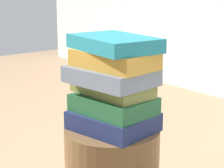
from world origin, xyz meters
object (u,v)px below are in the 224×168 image
(book_olive, at_px, (112,88))
(book_ochre, at_px, (114,59))
(book_forest, at_px, (114,104))
(book_slate, at_px, (111,76))
(book_navy, at_px, (113,121))
(book_teal, at_px, (113,43))

(book_olive, distance_m, book_ochre, 0.11)
(book_forest, height_order, book_slate, book_slate)
(book_slate, bearing_deg, book_navy, 49.60)
(book_navy, height_order, book_teal, book_teal)
(book_navy, relative_size, book_olive, 0.95)
(book_olive, distance_m, book_teal, 0.15)
(book_navy, relative_size, book_teal, 0.89)
(book_forest, bearing_deg, book_olive, 150.81)
(book_slate, height_order, book_teal, book_teal)
(book_navy, height_order, book_slate, book_slate)
(book_forest, bearing_deg, book_teal, 141.66)
(book_teal, bearing_deg, book_ochre, -23.99)
(book_olive, height_order, book_teal, book_teal)
(book_forest, height_order, book_olive, book_olive)
(book_slate, bearing_deg, book_forest, 43.57)
(book_olive, xyz_separation_m, book_ochre, (0.02, -0.01, 0.10))
(book_ochre, xyz_separation_m, book_teal, (-0.01, 0.01, 0.05))
(book_navy, bearing_deg, book_slate, -133.62)
(book_navy, distance_m, book_olive, 0.11)
(book_forest, bearing_deg, book_slate, -137.12)
(book_navy, relative_size, book_ochre, 0.97)
(book_forest, distance_m, book_slate, 0.10)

